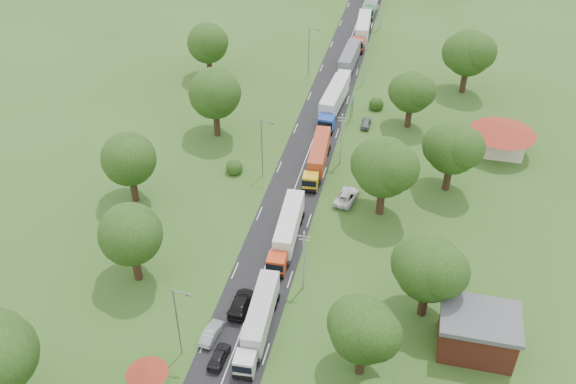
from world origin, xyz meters
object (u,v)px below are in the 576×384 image
(info_sign, at_px, (352,105))
(car_lane_mid, at_px, (212,333))
(car_lane_front, at_px, (219,356))
(guard_booth, at_px, (147,374))
(truck_0, at_px, (259,320))

(info_sign, xyz_separation_m, car_lane_mid, (-8.20, -52.03, -2.31))
(car_lane_front, distance_m, car_lane_mid, 3.49)
(guard_booth, relative_size, car_lane_front, 1.10)
(info_sign, xyz_separation_m, car_lane_front, (-6.37, -55.00, -2.32))
(guard_booth, height_order, car_lane_mid, guard_booth)
(car_lane_mid, bearing_deg, info_sign, -92.40)
(truck_0, xyz_separation_m, car_lane_mid, (-5.07, -1.95, -1.29))
(car_lane_mid, bearing_deg, car_lane_front, 128.20)
(info_sign, height_order, car_lane_mid, info_sign)
(info_sign, bearing_deg, truck_0, -93.58)
(car_lane_front, bearing_deg, car_lane_mid, -55.00)
(info_sign, height_order, car_lane_front, info_sign)
(guard_booth, distance_m, car_lane_mid, 9.13)
(car_lane_front, height_order, car_lane_mid, car_lane_mid)
(truck_0, xyz_separation_m, car_lane_front, (-3.23, -4.92, -1.30))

